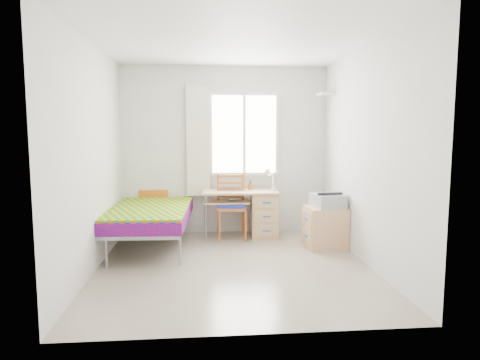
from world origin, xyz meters
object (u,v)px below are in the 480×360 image
at_px(desk, 259,211).
at_px(chair, 232,202).
at_px(bed, 153,210).
at_px(printer, 328,200).
at_px(cabinet, 325,228).

xyz_separation_m(desk, chair, (-0.43, -0.09, 0.16)).
relative_size(bed, printer, 4.71).
bearing_deg(chair, cabinet, -21.32).
height_order(desk, printer, printer).
bearing_deg(printer, chair, 145.85).
distance_m(bed, chair, 1.16).
relative_size(desk, cabinet, 2.02).
bearing_deg(desk, cabinet, -39.69).
relative_size(desk, printer, 2.35).
height_order(bed, printer, bed).
xyz_separation_m(bed, printer, (2.41, -0.46, 0.19)).
distance_m(desk, chair, 0.47).
bearing_deg(desk, printer, -38.01).
relative_size(chair, cabinet, 1.73).
xyz_separation_m(chair, cabinet, (1.24, -0.64, -0.26)).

